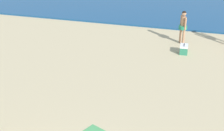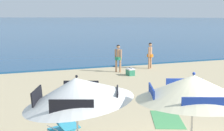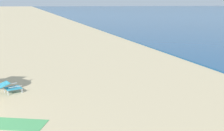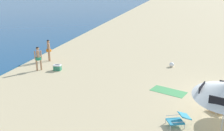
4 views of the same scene
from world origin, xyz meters
The scene contains 2 objects.
lounge_chair_under_umbrella centered at (-2.92, 2.85, 0.28)m, with size 0.79×0.99×0.50m.
beach_towel centered at (0.48, 3.15, 0.01)m, with size 0.90×1.80×0.01m, color #4C9E5B.
Camera 3 is at (9.40, 3.60, 3.61)m, focal length 47.24 mm.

